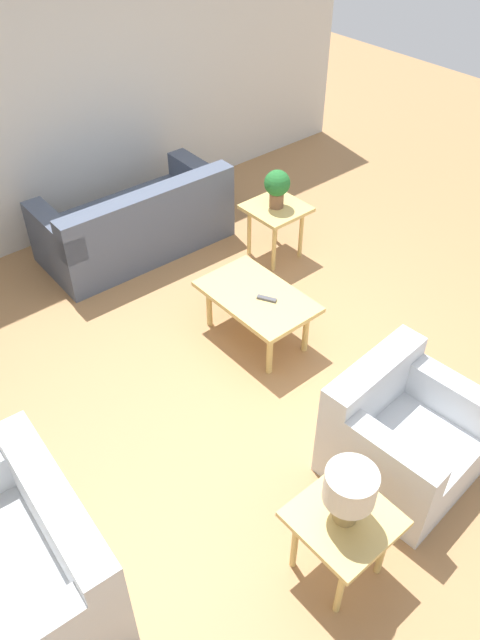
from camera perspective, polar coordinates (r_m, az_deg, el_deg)
The scene contains 11 objects.
ground_plane at distance 5.01m, azimuth 3.68°, elevation -5.03°, with size 14.00×14.00×0.00m, color #A87A4C.
wall_right at distance 6.45m, azimuth -15.81°, elevation 19.02°, with size 0.12×7.20×2.70m.
sofa at distance 6.30m, azimuth -9.40°, elevation 8.64°, with size 0.94×1.86×0.77m.
armchair at distance 4.32m, azimuth 14.41°, elevation -10.17°, with size 0.90×0.92×0.80m.
loveseat at distance 3.89m, azimuth -19.33°, elevation -20.49°, with size 1.27×0.92×0.80m.
coffee_table at distance 5.07m, azimuth 1.54°, elevation 1.84°, with size 0.96×0.60×0.46m.
side_table_plant at distance 6.05m, azimuth 3.30°, elevation 9.62°, with size 0.53×0.53×0.55m.
side_table_lamp at distance 3.68m, azimuth 9.37°, elevation -18.05°, with size 0.53×0.53×0.55m.
potted_plant at distance 5.90m, azimuth 3.41°, elevation 12.16°, with size 0.24×0.24×0.37m.
table_lamp at distance 3.40m, azimuth 10.00°, elevation -15.06°, with size 0.28×0.28×0.38m.
remote_control at distance 4.99m, azimuth 2.46°, elevation 1.96°, with size 0.16×0.11×0.02m.
Camera 1 is at (-2.45, 2.51, 3.58)m, focal length 35.00 mm.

